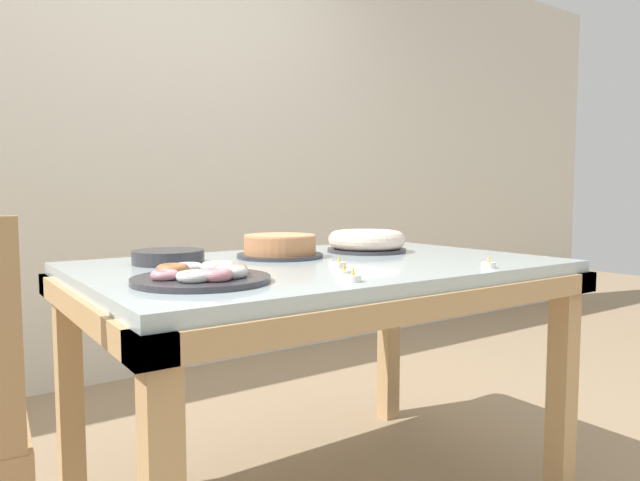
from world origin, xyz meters
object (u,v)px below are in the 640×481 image
(cake_golden_bundt, at_px, (367,241))
(plate_stack, at_px, (168,257))
(cake_chocolate_round, at_px, (280,247))
(tealight_centre, at_px, (344,273))
(pastry_platter, at_px, (203,276))
(tealight_near_cakes, at_px, (353,278))
(tealight_left_edge, at_px, (339,264))
(tealight_right_edge, at_px, (489,264))

(cake_golden_bundt, xyz_separation_m, plate_stack, (-0.70, 0.07, -0.02))
(cake_chocolate_round, xyz_separation_m, tealight_centre, (-0.09, -0.46, -0.02))
(pastry_platter, relative_size, tealight_near_cakes, 8.09)
(cake_golden_bundt, xyz_separation_m, tealight_centre, (-0.44, -0.44, -0.03))
(cake_chocolate_round, bearing_deg, tealight_left_edge, -89.50)
(cake_golden_bundt, height_order, tealight_centre, cake_golden_bundt)
(pastry_platter, distance_m, tealight_left_edge, 0.42)
(cake_chocolate_round, xyz_separation_m, cake_golden_bundt, (0.35, -0.02, 0.00))
(plate_stack, height_order, tealight_right_edge, plate_stack)
(plate_stack, bearing_deg, tealight_right_edge, -41.01)
(plate_stack, bearing_deg, cake_golden_bundt, -5.69)
(cake_chocolate_round, bearing_deg, tealight_centre, -101.28)
(cake_chocolate_round, height_order, tealight_near_cakes, cake_chocolate_round)
(cake_golden_bundt, distance_m, tealight_left_edge, 0.45)
(cake_golden_bundt, height_order, tealight_near_cakes, cake_golden_bundt)
(cake_golden_bundt, xyz_separation_m, tealight_right_edge, (-0.00, -0.54, -0.03))
(pastry_platter, relative_size, plate_stack, 1.54)
(pastry_platter, height_order, tealight_near_cakes, pastry_platter)
(cake_golden_bundt, height_order, tealight_right_edge, cake_golden_bundt)
(cake_golden_bundt, height_order, plate_stack, cake_golden_bundt)
(cake_chocolate_round, relative_size, pastry_platter, 0.86)
(tealight_left_edge, xyz_separation_m, tealight_centre, (-0.10, -0.15, 0.00))
(cake_golden_bundt, bearing_deg, tealight_near_cakes, -132.22)
(tealight_left_edge, bearing_deg, plate_stack, 134.64)
(tealight_near_cakes, relative_size, tealight_left_edge, 1.00)
(tealight_right_edge, bearing_deg, cake_chocolate_round, 121.41)
(pastry_platter, bearing_deg, tealight_centre, -19.74)
(cake_chocolate_round, height_order, tealight_centre, cake_chocolate_round)
(tealight_right_edge, bearing_deg, tealight_left_edge, 144.30)
(plate_stack, height_order, tealight_centre, plate_stack)
(cake_chocolate_round, bearing_deg, tealight_near_cakes, -103.03)
(cake_chocolate_round, distance_m, tealight_left_edge, 0.32)
(plate_stack, distance_m, tealight_right_edge, 0.93)
(pastry_platter, bearing_deg, cake_golden_bundt, 23.02)
(tealight_right_edge, xyz_separation_m, tealight_centre, (-0.43, 0.10, 0.00))
(tealight_near_cakes, bearing_deg, pastry_platter, 146.19)
(plate_stack, xyz_separation_m, tealight_right_edge, (0.70, -0.61, -0.01))
(pastry_platter, bearing_deg, tealight_left_edge, 4.17)
(cake_chocolate_round, relative_size, tealight_left_edge, 6.99)
(cake_golden_bundt, bearing_deg, tealight_right_edge, -90.37)
(cake_golden_bundt, height_order, pastry_platter, cake_golden_bundt)
(tealight_left_edge, height_order, tealight_centre, same)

